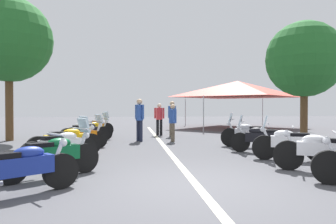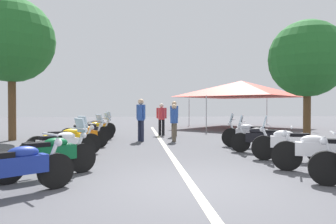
{
  "view_description": "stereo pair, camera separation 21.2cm",
  "coord_description": "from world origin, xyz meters",
  "px_view_note": "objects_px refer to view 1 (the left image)",
  "views": [
    {
      "loc": [
        -5.79,
        1.21,
        1.47
      ],
      "look_at": [
        4.67,
        0.0,
        1.28
      ],
      "focal_mm": 34.2,
      "sensor_mm": 36.0,
      "label": 1
    },
    {
      "loc": [
        -5.79,
        1.0,
        1.47
      ],
      "look_at": [
        4.67,
        0.0,
        1.28
      ],
      "focal_mm": 34.2,
      "sensor_mm": 36.0,
      "label": 2
    }
  ],
  "objects_px": {
    "motorcycle_left_row_4": "(82,136)",
    "motorcycle_left_row_6": "(90,130)",
    "motorcycle_left_row_2": "(62,146)",
    "bystander_2": "(173,120)",
    "motorcycle_left_row_0": "(19,169)",
    "motorcycle_right_row_3": "(262,138)",
    "motorcycle_right_row_2": "(290,143)",
    "motorcycle_left_row_3": "(66,141)",
    "roadside_tree_0": "(304,59)",
    "motorcycle_left_row_1": "(52,155)",
    "bystander_1": "(159,117)",
    "motorcycle_right_row_1": "(322,151)",
    "event_tent": "(238,89)",
    "motorcycle_right_row_4": "(250,134)",
    "motorcycle_left_row_7": "(94,127)",
    "roadside_tree_1": "(9,40)",
    "motorcycle_left_row_5": "(86,133)",
    "bystander_3": "(172,116)",
    "bystander_0": "(139,116)"
  },
  "relations": [
    {
      "from": "motorcycle_left_row_4",
      "to": "motorcycle_right_row_1",
      "type": "xyz_separation_m",
      "value": [
        -4.45,
        -5.89,
        0.01
      ]
    },
    {
      "from": "bystander_1",
      "to": "motorcycle_right_row_2",
      "type": "bearing_deg",
      "value": 39.53
    },
    {
      "from": "bystander_2",
      "to": "event_tent",
      "type": "distance_m",
      "value": 9.67
    },
    {
      "from": "motorcycle_left_row_6",
      "to": "motorcycle_right_row_1",
      "type": "bearing_deg",
      "value": -81.53
    },
    {
      "from": "motorcycle_left_row_4",
      "to": "event_tent",
      "type": "xyz_separation_m",
      "value": [
        9.91,
        -8.86,
        2.19
      ]
    },
    {
      "from": "motorcycle_right_row_3",
      "to": "motorcycle_left_row_4",
      "type": "bearing_deg",
      "value": 11.12
    },
    {
      "from": "motorcycle_left_row_1",
      "to": "bystander_1",
      "type": "relative_size",
      "value": 1.12
    },
    {
      "from": "motorcycle_right_row_2",
      "to": "motorcycle_left_row_3",
      "type": "bearing_deg",
      "value": 9.33
    },
    {
      "from": "bystander_2",
      "to": "motorcycle_left_row_5",
      "type": "bearing_deg",
      "value": -169.27
    },
    {
      "from": "motorcycle_right_row_1",
      "to": "event_tent",
      "type": "relative_size",
      "value": 0.29
    },
    {
      "from": "motorcycle_left_row_6",
      "to": "motorcycle_right_row_3",
      "type": "distance_m",
      "value": 7.16
    },
    {
      "from": "motorcycle_left_row_5",
      "to": "bystander_2",
      "type": "height_order",
      "value": "bystander_2"
    },
    {
      "from": "motorcycle_left_row_0",
      "to": "motorcycle_left_row_7",
      "type": "xyz_separation_m",
      "value": [
        9.91,
        -0.09,
        0.02
      ]
    },
    {
      "from": "motorcycle_left_row_2",
      "to": "bystander_2",
      "type": "bearing_deg",
      "value": 15.85
    },
    {
      "from": "bystander_2",
      "to": "roadside_tree_0",
      "type": "bearing_deg",
      "value": 0.61
    },
    {
      "from": "motorcycle_left_row_3",
      "to": "motorcycle_left_row_7",
      "type": "relative_size",
      "value": 1.09
    },
    {
      "from": "motorcycle_right_row_4",
      "to": "event_tent",
      "type": "distance_m",
      "value": 10.66
    },
    {
      "from": "motorcycle_right_row_2",
      "to": "motorcycle_left_row_0",
      "type": "bearing_deg",
      "value": 46.49
    },
    {
      "from": "motorcycle_right_row_2",
      "to": "event_tent",
      "type": "height_order",
      "value": "event_tent"
    },
    {
      "from": "roadside_tree_0",
      "to": "motorcycle_left_row_1",
      "type": "bearing_deg",
      "value": 125.75
    },
    {
      "from": "motorcycle_right_row_1",
      "to": "motorcycle_left_row_2",
      "type": "bearing_deg",
      "value": 12.33
    },
    {
      "from": "motorcycle_right_row_2",
      "to": "event_tent",
      "type": "distance_m",
      "value": 13.36
    },
    {
      "from": "motorcycle_left_row_3",
      "to": "motorcycle_left_row_4",
      "type": "bearing_deg",
      "value": 51.85
    },
    {
      "from": "motorcycle_right_row_1",
      "to": "event_tent",
      "type": "xyz_separation_m",
      "value": [
        14.36,
        -2.97,
        2.18
      ]
    },
    {
      "from": "motorcycle_left_row_4",
      "to": "motorcycle_left_row_3",
      "type": "bearing_deg",
      "value": -135.14
    },
    {
      "from": "bystander_2",
      "to": "motorcycle_left_row_1",
      "type": "bearing_deg",
      "value": -118.47
    },
    {
      "from": "motorcycle_left_row_4",
      "to": "motorcycle_right_row_1",
      "type": "relative_size",
      "value": 0.86
    },
    {
      "from": "motorcycle_left_row_6",
      "to": "roadside_tree_0",
      "type": "bearing_deg",
      "value": -33.66
    },
    {
      "from": "bystander_3",
      "to": "event_tent",
      "type": "bearing_deg",
      "value": 97.57
    },
    {
      "from": "motorcycle_left_row_4",
      "to": "bystander_0",
      "type": "xyz_separation_m",
      "value": [
        2.32,
        -2.01,
        0.6
      ]
    },
    {
      "from": "motorcycle_left_row_7",
      "to": "motorcycle_left_row_2",
      "type": "bearing_deg",
      "value": -123.72
    },
    {
      "from": "motorcycle_left_row_4",
      "to": "motorcycle_right_row_3",
      "type": "distance_m",
      "value": 5.95
    },
    {
      "from": "motorcycle_right_row_1",
      "to": "roadside_tree_1",
      "type": "height_order",
      "value": "roadside_tree_1"
    },
    {
      "from": "motorcycle_left_row_1",
      "to": "event_tent",
      "type": "distance_m",
      "value": 16.9
    },
    {
      "from": "roadside_tree_1",
      "to": "motorcycle_right_row_4",
      "type": "bearing_deg",
      "value": -109.49
    },
    {
      "from": "motorcycle_left_row_4",
      "to": "roadside_tree_0",
      "type": "height_order",
      "value": "roadside_tree_0"
    },
    {
      "from": "bystander_2",
      "to": "motorcycle_right_row_1",
      "type": "bearing_deg",
      "value": -70.37
    },
    {
      "from": "motorcycle_right_row_2",
      "to": "roadside_tree_0",
      "type": "distance_m",
      "value": 6.97
    },
    {
      "from": "motorcycle_left_row_1",
      "to": "roadside_tree_0",
      "type": "height_order",
      "value": "roadside_tree_0"
    },
    {
      "from": "motorcycle_left_row_0",
      "to": "motorcycle_right_row_3",
      "type": "distance_m",
      "value": 7.28
    },
    {
      "from": "motorcycle_left_row_3",
      "to": "event_tent",
      "type": "relative_size",
      "value": 0.29
    },
    {
      "from": "roadside_tree_0",
      "to": "event_tent",
      "type": "height_order",
      "value": "roadside_tree_0"
    },
    {
      "from": "motorcycle_right_row_4",
      "to": "bystander_2",
      "type": "relative_size",
      "value": 1.27
    },
    {
      "from": "motorcycle_right_row_4",
      "to": "event_tent",
      "type": "relative_size",
      "value": 0.29
    },
    {
      "from": "motorcycle_left_row_6",
      "to": "motorcycle_right_row_3",
      "type": "relative_size",
      "value": 0.98
    },
    {
      "from": "motorcycle_left_row_0",
      "to": "motorcycle_right_row_4",
      "type": "distance_m",
      "value": 8.24
    },
    {
      "from": "motorcycle_left_row_4",
      "to": "motorcycle_left_row_6",
      "type": "relative_size",
      "value": 0.9
    },
    {
      "from": "motorcycle_right_row_3",
      "to": "motorcycle_right_row_2",
      "type": "bearing_deg",
      "value": 121.1
    },
    {
      "from": "motorcycle_left_row_4",
      "to": "roadside_tree_1",
      "type": "bearing_deg",
      "value": 100.38
    },
    {
      "from": "motorcycle_right_row_2",
      "to": "motorcycle_left_row_1",
      "type": "bearing_deg",
      "value": 35.61
    }
  ]
}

